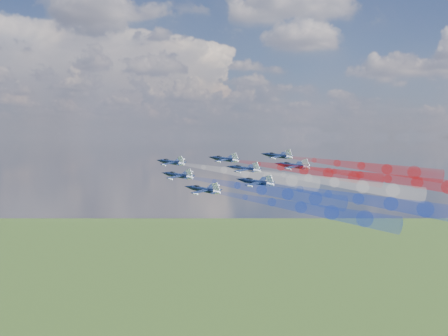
{
  "coord_description": "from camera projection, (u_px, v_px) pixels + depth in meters",
  "views": [
    {
      "loc": [
        -18.31,
        -153.1,
        153.34
      ],
      "look_at": [
        -15.01,
        -10.52,
        145.06
      ],
      "focal_mm": 42.33,
      "sensor_mm": 36.0,
      "label": 1
    }
  ],
  "objects": [
    {
      "name": "jet_lead",
      "position": [
        171.0,
        162.0,
        153.05
      ],
      "size": [
        14.1,
        13.88,
        5.41
      ],
      "primitive_type": null,
      "rotation": [
        0.09,
        -0.18,
        0.92
      ],
      "color": "black"
    },
    {
      "name": "trail_lead",
      "position": [
        245.0,
        174.0,
        138.63
      ],
      "size": [
        35.56,
        27.99,
        7.92
      ],
      "primitive_type": null,
      "rotation": [
        0.09,
        -0.18,
        0.92
      ],
      "color": "white"
    },
    {
      "name": "jet_inner_left",
      "position": [
        178.0,
        175.0,
        138.41
      ],
      "size": [
        14.1,
        13.88,
        5.41
      ],
      "primitive_type": null,
      "rotation": [
        0.09,
        -0.18,
        0.92
      ],
      "color": "black"
    },
    {
      "name": "trail_inner_left",
      "position": [
        262.0,
        190.0,
        123.99
      ],
      "size": [
        35.56,
        27.99,
        7.92
      ],
      "primitive_type": null,
      "rotation": [
        0.09,
        -0.18,
        0.92
      ],
      "color": "#1736C3"
    },
    {
      "name": "jet_inner_right",
      "position": [
        225.0,
        159.0,
        152.92
      ],
      "size": [
        14.1,
        13.88,
        5.41
      ],
      "primitive_type": null,
      "rotation": [
        0.09,
        -0.18,
        0.92
      ],
      "color": "black"
    },
    {
      "name": "trail_inner_right",
      "position": [
        304.0,
        170.0,
        138.5
      ],
      "size": [
        35.56,
        27.99,
        7.92
      ],
      "primitive_type": null,
      "rotation": [
        0.09,
        -0.18,
        0.92
      ],
      "color": "red"
    },
    {
      "name": "jet_outer_left",
      "position": [
        204.0,
        190.0,
        124.56
      ],
      "size": [
        14.1,
        13.88,
        5.41
      ],
      "primitive_type": null,
      "rotation": [
        0.09,
        -0.18,
        0.92
      ],
      "color": "black"
    },
    {
      "name": "trail_outer_left",
      "position": [
        301.0,
        207.0,
        110.14
      ],
      "size": [
        35.56,
        27.99,
        7.92
      ],
      "primitive_type": null,
      "rotation": [
        0.09,
        -0.18,
        0.92
      ],
      "color": "#1736C3"
    },
    {
      "name": "jet_center_third",
      "position": [
        244.0,
        169.0,
        139.53
      ],
      "size": [
        14.1,
        13.88,
        5.41
      ],
      "primitive_type": null,
      "rotation": [
        0.09,
        -0.18,
        0.92
      ],
      "color": "black"
    },
    {
      "name": "trail_center_third",
      "position": [
        335.0,
        182.0,
        125.11
      ],
      "size": [
        35.56,
        27.99,
        7.92
      ],
      "primitive_type": null,
      "rotation": [
        0.09,
        -0.18,
        0.92
      ],
      "color": "white"
    },
    {
      "name": "jet_outer_right",
      "position": [
        278.0,
        156.0,
        155.18
      ],
      "size": [
        14.1,
        13.88,
        5.41
      ],
      "primitive_type": null,
      "rotation": [
        0.09,
        -0.18,
        0.92
      ],
      "color": "black"
    },
    {
      "name": "trail_outer_right",
      "position": [
        361.0,
        166.0,
        140.76
      ],
      "size": [
        35.56,
        27.99,
        7.92
      ],
      "primitive_type": null,
      "rotation": [
        0.09,
        -0.18,
        0.92
      ],
      "color": "red"
    },
    {
      "name": "jet_rear_left",
      "position": [
        256.0,
        182.0,
        126.39
      ],
      "size": [
        14.1,
        13.88,
        5.41
      ],
      "primitive_type": null,
      "rotation": [
        0.09,
        -0.18,
        0.92
      ],
      "color": "black"
    },
    {
      "name": "trail_rear_left",
      "position": [
        359.0,
        199.0,
        111.97
      ],
      "size": [
        35.56,
        27.99,
        7.92
      ],
      "primitive_type": null,
      "rotation": [
        0.09,
        -0.18,
        0.92
      ],
      "color": "#1736C3"
    },
    {
      "name": "jet_rear_right",
      "position": [
        293.0,
        166.0,
        141.3
      ],
      "size": [
        14.1,
        13.88,
        5.41
      ],
      "primitive_type": null,
      "rotation": [
        0.09,
        -0.18,
        0.92
      ],
      "color": "black"
    },
    {
      "name": "trail_rear_right",
      "position": [
        388.0,
        178.0,
        126.88
      ],
      "size": [
        35.56,
        27.99,
        7.92
      ],
      "primitive_type": null,
      "rotation": [
        0.09,
        -0.18,
        0.92
      ],
      "color": "red"
    }
  ]
}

